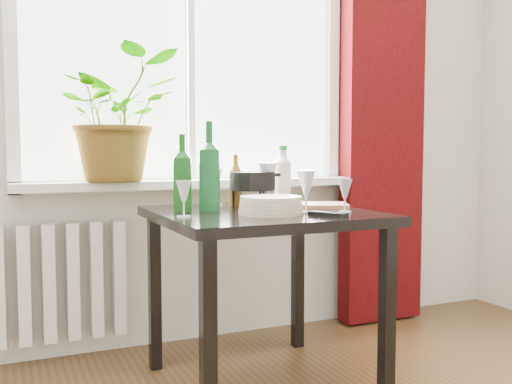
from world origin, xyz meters
name	(u,v)px	position (x,y,z in m)	size (l,w,h in m)	color
window	(189,29)	(0.00, 2.22, 1.60)	(1.72, 0.08, 1.62)	white
windowsill	(194,184)	(0.00, 2.15, 0.82)	(1.72, 0.20, 0.04)	silver
curtain	(383,97)	(1.12, 2.12, 1.30)	(0.50, 0.12, 2.56)	#320405
radiator	(36,284)	(-0.75, 2.18, 0.38)	(0.80, 0.10, 0.55)	silver
table	(262,233)	(0.10, 1.55, 0.65)	(0.85, 0.85, 0.74)	black
potted_plant	(117,116)	(-0.38, 2.10, 1.15)	(0.55, 0.48, 0.61)	#337A20
wine_bottle_left	(182,172)	(-0.20, 1.68, 0.90)	(0.08, 0.08, 0.32)	#0D4610
wine_bottle_right	(209,165)	(-0.09, 1.65, 0.93)	(0.09, 0.09, 0.38)	#0D481E
bottle_amber	(236,180)	(0.08, 1.79, 0.86)	(0.06, 0.06, 0.23)	brown
cleaning_bottle	(283,174)	(0.34, 1.84, 0.88)	(0.08, 0.08, 0.27)	silver
wineglass_front_right	(306,191)	(0.22, 1.39, 0.83)	(0.07, 0.07, 0.17)	silver
wineglass_far_right	(345,195)	(0.38, 1.35, 0.81)	(0.06, 0.06, 0.14)	#AFB8BC
wineglass_back_center	(268,184)	(0.19, 1.68, 0.84)	(0.09, 0.09, 0.20)	#B1BABF
wineglass_back_left	(215,186)	(0.01, 1.87, 0.83)	(0.07, 0.07, 0.17)	silver
wineglass_front_left	(184,199)	(-0.27, 1.45, 0.81)	(0.06, 0.06, 0.14)	white
plate_stack	(271,205)	(0.08, 1.42, 0.77)	(0.26, 0.26, 0.07)	beige
fondue_pot	(253,189)	(0.13, 1.71, 0.82)	(0.23, 0.20, 0.16)	black
tv_remote	(328,214)	(0.24, 1.26, 0.75)	(0.05, 0.16, 0.02)	black
cutting_board	(312,205)	(0.37, 1.61, 0.75)	(0.31, 0.20, 0.02)	#A9654C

